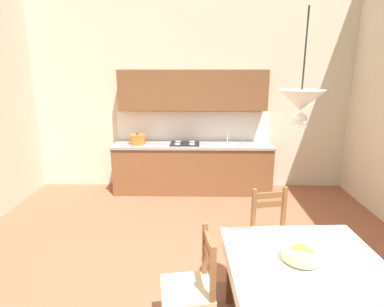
# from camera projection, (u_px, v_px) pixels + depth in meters

# --- Properties ---
(ground_plane) EXTENTS (6.40, 6.65, 0.10)m
(ground_plane) POSITION_uv_depth(u_px,v_px,m) (185.00, 290.00, 3.32)
(ground_plane) COLOR #99563D
(wall_back) EXTENTS (6.40, 0.12, 3.99)m
(wall_back) POSITION_uv_depth(u_px,v_px,m) (191.00, 81.00, 5.79)
(wall_back) COLOR beige
(wall_back) RESTS_ON ground_plane
(kitchen_cabinetry) EXTENTS (2.87, 0.63, 2.20)m
(kitchen_cabinetry) POSITION_uv_depth(u_px,v_px,m) (192.00, 146.00, 5.76)
(kitchen_cabinetry) COLOR brown
(kitchen_cabinetry) RESTS_ON ground_plane
(dining_table) EXTENTS (1.26, 1.12, 0.75)m
(dining_table) POSITION_uv_depth(u_px,v_px,m) (303.00, 272.00, 2.52)
(dining_table) COLOR brown
(dining_table) RESTS_ON ground_plane
(dining_chair_tv_side) EXTENTS (0.48, 0.48, 0.93)m
(dining_chair_tv_side) POSITION_uv_depth(u_px,v_px,m) (192.00, 288.00, 2.61)
(dining_chair_tv_side) COLOR #D1BC89
(dining_chair_tv_side) RESTS_ON ground_plane
(dining_chair_kitchen_side) EXTENTS (0.50, 0.50, 0.93)m
(dining_chair_kitchen_side) POSITION_uv_depth(u_px,v_px,m) (273.00, 234.00, 3.47)
(dining_chair_kitchen_side) COLOR #D1BC89
(dining_chair_kitchen_side) RESTS_ON ground_plane
(fruit_bowl) EXTENTS (0.30, 0.30, 0.12)m
(fruit_bowl) POSITION_uv_depth(u_px,v_px,m) (301.00, 254.00, 2.44)
(fruit_bowl) COLOR beige
(fruit_bowl) RESTS_ON dining_table
(pendant_lamp) EXTENTS (0.32, 0.32, 0.80)m
(pendant_lamp) POSITION_uv_depth(u_px,v_px,m) (301.00, 102.00, 2.21)
(pendant_lamp) COLOR black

